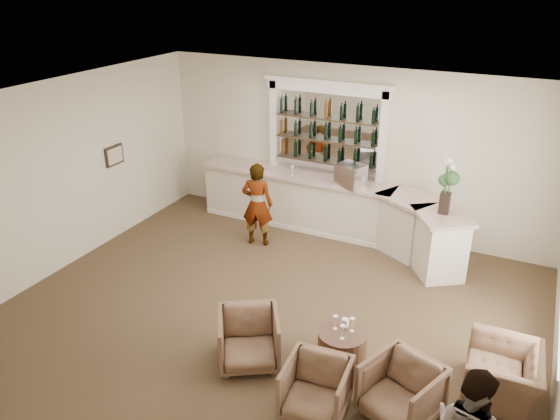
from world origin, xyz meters
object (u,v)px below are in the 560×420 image
Objects in this scene: armchair_left at (249,339)px; espresso_machine at (351,175)px; sommelier at (257,204)px; armchair_right at (401,391)px; bar_counter at (332,208)px; cocktail_table at (342,348)px; armchair_far at (502,374)px; armchair_center at (316,389)px; flower_vase at (447,183)px.

espresso_machine is (-0.05, 4.08, 0.98)m from armchair_left.
armchair_right is (3.66, -3.21, -0.45)m from sommelier.
cocktail_table is at bearing -66.57° from bar_counter.
sommelier is at bearing 84.82° from armchair_left.
bar_counter reaches higher than armchair_far.
armchair_left is 1.01× the size of armchair_right.
sommelier is 4.54m from armchair_center.
armchair_far is at bearing 28.13° from armchair_center.
sommelier is at bearing -129.03° from espresso_machine.
armchair_left is (-1.14, -0.53, 0.13)m from cocktail_table.
cocktail_table is at bearing -6.56° from armchair_left.
armchair_left reaches higher than armchair_center.
espresso_machine is at bearing 108.55° from cocktail_table.
armchair_center is at bearing -55.38° from espresso_machine.
armchair_far is at bearing 8.72° from cocktail_table.
armchair_center is 4.79m from espresso_machine.
armchair_center is at bearing 114.45° from sommelier.
sommelier is 1.85m from espresso_machine.
sommelier is 1.99× the size of armchair_left.
flower_vase reaches higher than bar_counter.
bar_counter is 5.66× the size of armchair_far.
armchair_far is (4.70, -2.31, -0.49)m from sommelier.
flower_vase is at bearing -14.05° from bar_counter.
armchair_center reaches higher than cocktail_table.
flower_vase is at bearing 76.27° from armchair_center.
armchair_right is 1.68× the size of espresso_machine.
flower_vase is (3.35, 0.44, 0.87)m from sommelier.
sommelier is 3.38× the size of espresso_machine.
bar_counter reaches higher than armchair_center.
bar_counter is 6.92× the size of armchair_left.
bar_counter is 3.47× the size of sommelier.
armchair_center is at bearing -136.39° from armchair_right.
espresso_machine reaches higher than cocktail_table.
armchair_far is at bearing -42.81° from bar_counter.
cocktail_table is 0.81× the size of armchair_right.
armchair_far is (3.14, 0.84, -0.05)m from armchair_left.
cocktail_table is 0.98m from armchair_center.
bar_counter is 5.84× the size of flower_vase.
armchair_far is at bearing -63.84° from flower_vase.
armchair_center is 0.76× the size of armchair_far.
espresso_machine is (-1.19, 3.54, 1.10)m from cocktail_table.
sommelier reaches higher than espresso_machine.
armchair_right is at bearing -85.17° from flower_vase.
espresso_machine reaches higher than armchair_left.
sommelier is 5.27m from armchair_far.
flower_vase is (0.62, 4.03, 1.34)m from armchair_center.
armchair_center is 4.29m from flower_vase.
armchair_left is at bearing 103.65° from sommelier.
armchair_left is 0.84× the size of flower_vase.
armchair_left is 3.25m from armchair_far.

